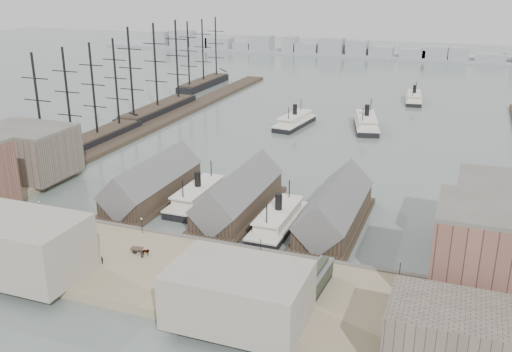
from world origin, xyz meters
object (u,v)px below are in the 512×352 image
at_px(horse_cart_center, 143,251).
at_px(horse_cart_right, 260,296).
at_px(ferry_docked_west, 198,195).
at_px(horse_cart_left, 38,222).
at_px(tram, 318,278).

bearing_deg(horse_cart_center, horse_cart_right, -116.57).
xyz_separation_m(ferry_docked_west, horse_cart_center, (3.94, -35.60, 0.53)).
xyz_separation_m(horse_cart_left, horse_cart_right, (63.06, -12.99, 0.00)).
height_order(tram, horse_cart_right, tram).
relative_size(ferry_docked_west, tram, 2.36).
distance_m(ferry_docked_west, horse_cart_right, 55.88).
distance_m(horse_cart_center, horse_cart_right, 31.69).
bearing_deg(tram, ferry_docked_west, 144.13).
xyz_separation_m(horse_cart_left, horse_cart_center, (32.48, -4.66, -0.03)).
bearing_deg(ferry_docked_west, tram, -39.24).
relative_size(tram, horse_cart_right, 2.40).
xyz_separation_m(ferry_docked_west, horse_cart_right, (34.52, -43.94, 0.57)).
relative_size(tram, horse_cart_left, 2.37).
height_order(ferry_docked_west, horse_cart_left, ferry_docked_west).
height_order(horse_cart_left, horse_cart_center, horse_cart_left).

